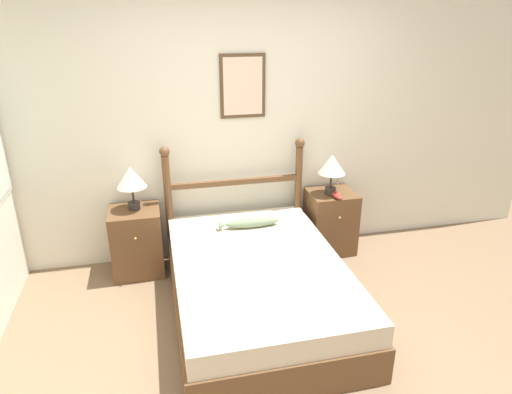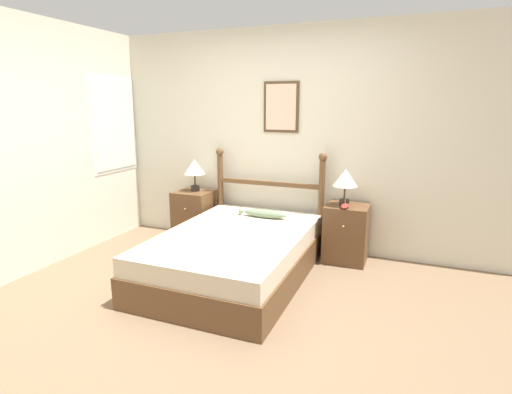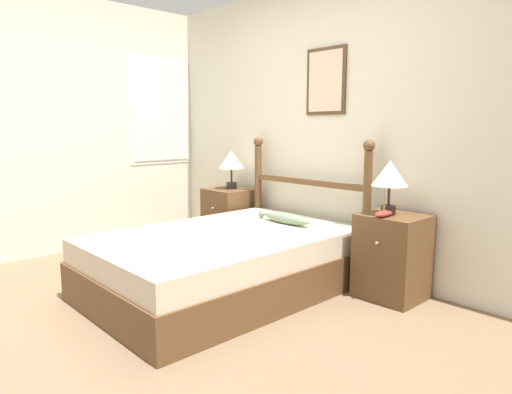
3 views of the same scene
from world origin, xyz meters
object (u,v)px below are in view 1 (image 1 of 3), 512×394
Objects in this scene: model_boat at (337,195)px; fish_pillow at (250,222)px; nightstand_right at (330,221)px; nightstand_left at (137,241)px; table_lamp_left at (131,179)px; bed at (258,286)px; table_lamp_right at (332,166)px.

model_boat reaches higher than fish_pillow.
model_boat is (-0.01, -0.13, 0.34)m from nightstand_right.
table_lamp_left reaches higher than nightstand_left.
table_lamp_left is at bearing 175.16° from model_boat.
nightstand_right is 1.59× the size of table_lamp_left.
nightstand_right reaches higher than bed.
nightstand_left is at bearing -103.24° from table_lamp_left.
table_lamp_right is (1.86, -0.06, 0.00)m from table_lamp_left.
model_boat is at bearing -75.23° from table_lamp_right.
bed is 3.15× the size of nightstand_left.
table_lamp_left is 0.71× the size of fish_pillow.
table_lamp_left is at bearing 178.24° from table_lamp_right.
nightstand_left is 1.93m from model_boat.
table_lamp_left is (-1.90, 0.03, 0.61)m from nightstand_right.
model_boat is at bearing 6.81° from fish_pillow.
table_lamp_right is at bearing -0.90° from nightstand_left.
model_boat reaches higher than nightstand_left.
nightstand_left and nightstand_right have the same top height.
table_lamp_left is 1.00× the size of table_lamp_right.
fish_pillow is (0.07, 0.61, 0.28)m from bed.
nightstand_right is 1.13× the size of fish_pillow.
bed is at bearing -138.49° from nightstand_right.
model_boat is (0.94, 0.71, 0.43)m from bed.
table_lamp_left is 1.87× the size of model_boat.
nightstand_left is at bearing 180.00° from nightstand_right.
bed is 1.26m from model_boat.
fish_pillow reaches higher than bed.
table_lamp_right is at bearing 13.75° from fish_pillow.
table_lamp_right is (1.87, -0.03, 0.61)m from nightstand_left.
table_lamp_left is at bearing 179.16° from nightstand_right.
model_boat is at bearing 36.94° from bed.
fish_pillow is at bearing 83.18° from bed.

